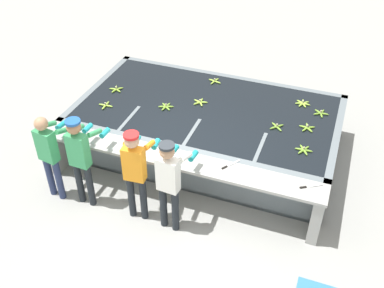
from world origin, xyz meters
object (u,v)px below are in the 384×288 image
banana_bunch_floating_8 (307,128)px  banana_bunch_floating_7 (200,102)px  worker_2 (135,168)px  banana_bunch_floating_3 (277,127)px  banana_bunch_floating_4 (166,107)px  banana_bunch_floating_5 (116,89)px  banana_bunch_floating_0 (303,103)px  banana_bunch_floating_6 (106,105)px  worker_0 (50,150)px  banana_bunch_floating_1 (304,150)px  worker_1 (80,154)px  banana_bunch_floating_2 (321,113)px  banana_bunch_floating_9 (215,81)px  knife_1 (228,166)px  worker_3 (169,178)px  knife_0 (308,187)px

banana_bunch_floating_8 → banana_bunch_floating_7: bearing=176.3°
banana_bunch_floating_7 → worker_2: bearing=-96.1°
worker_2 → banana_bunch_floating_3: (1.71, 1.89, -0.09)m
banana_bunch_floating_4 → banana_bunch_floating_5: same height
banana_bunch_floating_0 → banana_bunch_floating_6: size_ratio=0.99×
worker_0 → banana_bunch_floating_5: size_ratio=5.68×
banana_bunch_floating_1 → banana_bunch_floating_5: same height
worker_1 → banana_bunch_floating_5: bearing=103.7°
banana_bunch_floating_8 → worker_2: bearing=-137.1°
banana_bunch_floating_4 → banana_bunch_floating_0: bearing=23.1°
banana_bunch_floating_8 → banana_bunch_floating_5: bearing=180.0°
banana_bunch_floating_2 → banana_bunch_floating_7: bearing=-169.1°
banana_bunch_floating_2 → banana_bunch_floating_9: (-2.11, 0.42, 0.00)m
banana_bunch_floating_2 → banana_bunch_floating_3: size_ratio=1.22×
banana_bunch_floating_6 → banana_bunch_floating_1: bearing=-0.8°
worker_0 → banana_bunch_floating_2: (3.81, 2.62, -0.04)m
worker_0 → banana_bunch_floating_5: 2.09m
banana_bunch_floating_4 → knife_1: 1.93m
worker_2 → worker_3: 0.56m
banana_bunch_floating_4 → banana_bunch_floating_6: same height
banana_bunch_floating_2 → banana_bunch_floating_3: (-0.64, -0.69, 0.00)m
banana_bunch_floating_6 → knife_0: banana_bunch_floating_6 is taller
worker_1 → knife_1: (2.16, 0.65, -0.10)m
banana_bunch_floating_3 → worker_2: bearing=-132.1°
banana_bunch_floating_5 → banana_bunch_floating_7: 1.66m
banana_bunch_floating_7 → banana_bunch_floating_4: bearing=-145.7°
banana_bunch_floating_0 → banana_bunch_floating_2: same height
worker_2 → worker_3: bearing=-3.6°
worker_2 → banana_bunch_floating_3: bearing=47.9°
worker_3 → worker_1: bearing=179.3°
banana_bunch_floating_1 → banana_bunch_floating_2: size_ratio=1.01×
banana_bunch_floating_2 → knife_0: 1.99m
knife_1 → worker_0: bearing=-165.9°
banana_bunch_floating_2 → banana_bunch_floating_3: bearing=-133.0°
worker_0 → banana_bunch_floating_5: (0.04, 2.09, -0.04)m
banana_bunch_floating_8 → worker_1: bearing=-146.6°
worker_1 → worker_3: (1.48, -0.02, -0.02)m
banana_bunch_floating_3 → knife_1: size_ratio=0.74×
banana_bunch_floating_3 → banana_bunch_floating_6: size_ratio=0.81×
worker_1 → banana_bunch_floating_0: size_ratio=5.81×
banana_bunch_floating_3 → worker_3: bearing=-120.9°
banana_bunch_floating_9 → banana_bunch_floating_6: bearing=-135.7°
banana_bunch_floating_9 → banana_bunch_floating_3: bearing=-37.0°
worker_0 → worker_2: worker_2 is taller
worker_1 → knife_1: size_ratio=5.27×
banana_bunch_floating_0 → banana_bunch_floating_8: size_ratio=1.01×
worker_0 → banana_bunch_floating_4: worker_0 is taller
worker_1 → banana_bunch_floating_8: size_ratio=5.89×
worker_1 → banana_bunch_floating_4: size_ratio=5.75×
banana_bunch_floating_2 → worker_0: bearing=-145.5°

